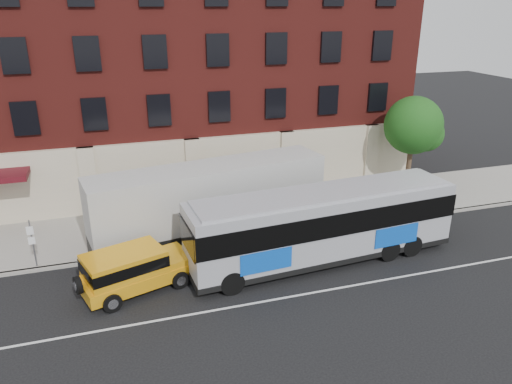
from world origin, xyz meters
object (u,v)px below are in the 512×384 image
object	(u,v)px
city_bus	(323,223)
yellow_suv	(132,268)
sign_pole	(32,242)
shipping_container	(211,204)
street_tree	(414,128)

from	to	relation	value
city_bus	yellow_suv	distance (m)	8.92
sign_pole	city_bus	xyz separation A→B (m)	(13.06, -3.09, 0.52)
sign_pole	shipping_container	distance (m)	8.52
yellow_suv	shipping_container	size ratio (longest dim) A/B	0.41
yellow_suv	street_tree	bearing A→B (deg)	20.00
street_tree	city_bus	xyz separation A→B (m)	(-8.98, -6.43, -2.44)
shipping_container	sign_pole	bearing A→B (deg)	-175.59
street_tree	city_bus	distance (m)	11.31
city_bus	yellow_suv	size ratio (longest dim) A/B	2.58
city_bus	shipping_container	xyz separation A→B (m)	(-4.59, 3.75, 0.04)
sign_pole	street_tree	size ratio (longest dim) A/B	0.40
street_tree	shipping_container	size ratio (longest dim) A/B	0.50
street_tree	shipping_container	distance (m)	14.03
street_tree	yellow_suv	world-z (taller)	street_tree
street_tree	shipping_container	world-z (taller)	street_tree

